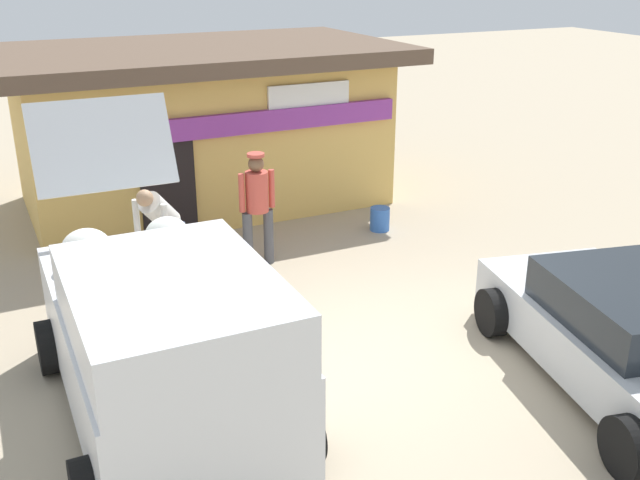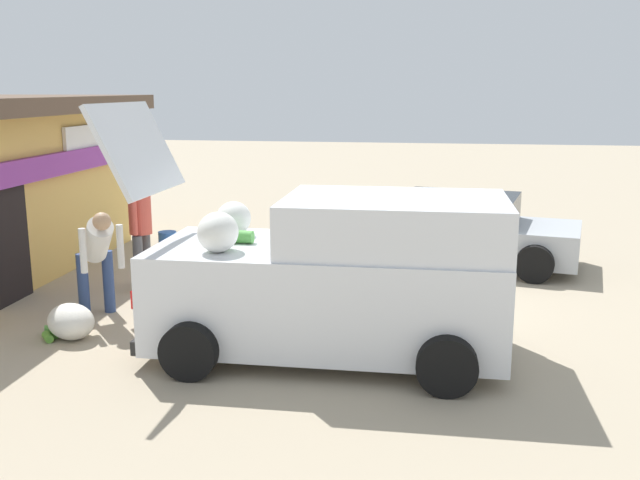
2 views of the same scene
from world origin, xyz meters
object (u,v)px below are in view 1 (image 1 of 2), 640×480
(parked_sedan, at_px, (629,337))
(paint_bucket, at_px, (380,219))
(storefront_bar, at_px, (201,123))
(customer_bending, at_px, (161,223))
(delivery_van, at_px, (161,338))
(vendor_standing, at_px, (257,202))
(unloaded_banana_pile, at_px, (107,278))

(parked_sedan, distance_m, paint_bucket, 5.38)
(storefront_bar, bearing_deg, customer_bending, -115.19)
(storefront_bar, height_order, paint_bucket, storefront_bar)
(delivery_van, distance_m, vendor_standing, 4.05)
(parked_sedan, bearing_deg, customer_bending, 129.57)
(customer_bending, height_order, unloaded_banana_pile, customer_bending)
(customer_bending, bearing_deg, paint_bucket, 8.26)
(storefront_bar, bearing_deg, delivery_van, -109.51)
(storefront_bar, relative_size, paint_bucket, 18.26)
(customer_bending, distance_m, paint_bucket, 3.97)
(storefront_bar, height_order, vendor_standing, storefront_bar)
(storefront_bar, relative_size, parked_sedan, 1.69)
(parked_sedan, bearing_deg, delivery_van, 162.97)
(vendor_standing, bearing_deg, customer_bending, -179.35)
(customer_bending, bearing_deg, parked_sedan, -50.43)
(parked_sedan, relative_size, customer_bending, 2.89)
(parked_sedan, bearing_deg, storefront_bar, 106.25)
(storefront_bar, height_order, customer_bending, storefront_bar)
(customer_bending, xyz_separation_m, paint_bucket, (3.86, 0.56, -0.71))
(vendor_standing, xyz_separation_m, paint_bucket, (2.41, 0.54, -0.81))
(storefront_bar, xyz_separation_m, paint_bucket, (2.27, -2.82, -1.30))
(storefront_bar, distance_m, unloaded_banana_pile, 4.35)
(delivery_van, xyz_separation_m, vendor_standing, (2.24, 3.37, 0.08))
(paint_bucket, bearing_deg, unloaded_banana_pile, -173.17)
(paint_bucket, bearing_deg, parked_sedan, -88.79)
(vendor_standing, bearing_deg, delivery_van, -123.71)
(delivery_van, bearing_deg, vendor_standing, 56.29)
(delivery_van, height_order, unloaded_banana_pile, delivery_van)
(parked_sedan, height_order, unloaded_banana_pile, parked_sedan)
(delivery_van, bearing_deg, unloaded_banana_pile, 90.64)
(storefront_bar, xyz_separation_m, vendor_standing, (-0.14, -3.36, -0.49))
(delivery_van, distance_m, unloaded_banana_pile, 3.42)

